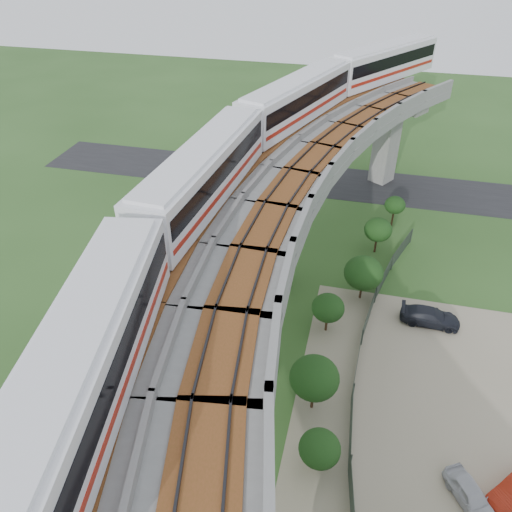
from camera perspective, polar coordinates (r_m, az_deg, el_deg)
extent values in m
plane|color=#2D5120|center=(33.98, -3.84, -13.41)|extent=(160.00, 160.00, 0.00)
cube|color=gray|center=(32.56, 20.85, -19.51)|extent=(18.00, 26.00, 0.04)
cube|color=#232326|center=(57.74, 4.87, 8.84)|extent=(60.00, 8.00, 0.03)
cube|color=#99968E|center=(57.22, 14.63, 12.17)|extent=(2.86, 2.93, 8.40)
cube|color=#99968E|center=(55.62, 15.38, 16.71)|extent=(7.21, 5.74, 1.20)
cube|color=#99968E|center=(38.72, 1.66, 1.84)|extent=(2.35, 2.51, 8.40)
cube|color=#99968E|center=(36.32, 1.79, 8.19)|extent=(7.31, 3.58, 1.20)
cube|color=#99968E|center=(24.71, -9.70, -24.84)|extent=(2.35, 2.51, 8.40)
cube|color=#99968E|center=(20.74, -11.05, -18.12)|extent=(7.31, 3.58, 1.20)
cube|color=gray|center=(50.29, 12.02, 16.49)|extent=(16.42, 20.91, 0.80)
cube|color=gray|center=(52.08, 7.85, 18.58)|extent=(8.66, 17.08, 1.00)
cube|color=gray|center=(48.26, 16.73, 16.16)|extent=(8.66, 17.08, 1.00)
cube|color=brown|center=(51.17, 9.86, 17.59)|extent=(10.68, 18.08, 0.12)
cube|color=black|center=(51.14, 9.87, 17.72)|extent=(9.69, 17.59, 0.12)
cube|color=brown|center=(49.22, 14.38, 16.34)|extent=(10.68, 18.08, 0.12)
cube|color=black|center=(49.18, 14.40, 16.47)|extent=(9.69, 17.59, 0.12)
cube|color=gray|center=(34.78, 1.02, 8.77)|extent=(11.77, 20.03, 0.80)
cube|color=gray|center=(36.03, -5.46, 11.17)|extent=(3.22, 18.71, 1.00)
cube|color=gray|center=(33.23, 8.03, 8.83)|extent=(3.22, 18.71, 1.00)
cube|color=brown|center=(35.36, -2.34, 10.03)|extent=(5.44, 19.05, 0.12)
cube|color=black|center=(35.31, -2.35, 10.21)|extent=(4.35, 18.88, 0.12)
cube|color=brown|center=(33.93, 4.53, 8.82)|extent=(5.44, 19.05, 0.12)
cube|color=black|center=(33.87, 4.53, 9.00)|extent=(4.35, 18.88, 0.12)
cube|color=gray|center=(20.76, -10.51, -13.60)|extent=(11.77, 20.03, 0.80)
cube|color=gray|center=(21.54, -22.10, -10.53)|extent=(3.22, 18.71, 1.00)
cube|color=gray|center=(19.53, 1.81, -12.89)|extent=(3.22, 18.71, 1.00)
cube|color=brown|center=(21.05, -16.58, -12.07)|extent=(5.44, 19.05, 0.12)
cube|color=black|center=(20.97, -16.63, -11.84)|extent=(4.35, 18.88, 0.12)
cube|color=brown|center=(20.02, -4.39, -13.32)|extent=(5.44, 19.05, 0.12)
cube|color=black|center=(19.93, -4.40, -13.09)|extent=(4.35, 18.88, 0.12)
cube|color=white|center=(18.79, -19.01, -11.89)|extent=(5.32, 15.24, 3.20)
cube|color=white|center=(17.64, -20.06, -8.08)|extent=(4.66, 14.41, 0.22)
cube|color=black|center=(18.48, -19.28, -10.93)|extent=(5.28, 14.66, 1.15)
cube|color=#AC2011|center=(19.32, -18.59, -13.43)|extent=(5.28, 14.66, 0.30)
cube|color=black|center=(19.84, -18.20, -14.80)|extent=(4.14, 12.88, 0.28)
cube|color=white|center=(30.47, -6.00, 9.27)|extent=(3.77, 15.16, 3.20)
cube|color=white|center=(29.78, -6.20, 12.22)|extent=(3.18, 14.37, 0.22)
cube|color=black|center=(30.28, -6.05, 10.04)|extent=(3.79, 14.56, 1.15)
cube|color=#AC2011|center=(30.80, -5.92, 8.02)|extent=(3.79, 14.56, 0.30)
cube|color=black|center=(31.13, -5.84, 6.85)|extent=(2.81, 12.85, 0.28)
cube|color=white|center=(43.59, 4.70, 17.37)|extent=(7.32, 15.08, 3.20)
cube|color=white|center=(43.11, 4.81, 19.52)|extent=(6.57, 14.20, 0.22)
cube|color=black|center=(43.46, 4.73, 17.93)|extent=(7.19, 14.53, 1.15)
cube|color=#AC2011|center=(43.82, 4.65, 16.43)|extent=(7.19, 14.53, 0.30)
cube|color=black|center=(44.05, 4.61, 15.56)|extent=(5.85, 12.69, 0.28)
cube|color=white|center=(56.63, 14.49, 20.60)|extent=(10.41, 14.06, 3.20)
cube|color=white|center=(56.26, 14.75, 22.27)|extent=(9.55, 13.14, 0.22)
cube|color=black|center=(56.53, 14.56, 21.04)|extent=(10.13, 13.59, 1.15)
cube|color=#AC2011|center=(56.81, 14.37, 19.87)|extent=(10.13, 13.59, 0.30)
cube|color=black|center=(56.99, 14.26, 19.19)|extent=(8.51, 11.74, 0.28)
cylinder|color=#2D382D|center=(47.75, 17.35, 2.21)|extent=(0.08, 0.08, 1.50)
cube|color=#2D382D|center=(45.72, 16.31, 0.84)|extent=(1.69, 4.77, 1.40)
cylinder|color=#2D382D|center=(43.70, 15.32, -0.71)|extent=(0.08, 0.08, 1.50)
cube|color=#2D382D|center=(41.72, 14.39, -2.45)|extent=(1.23, 4.91, 1.40)
cylinder|color=#2D382D|center=(39.77, 13.53, -4.42)|extent=(0.08, 0.08, 1.50)
cube|color=#2D382D|center=(37.87, 12.75, -6.62)|extent=(0.75, 4.99, 1.40)
cylinder|color=#2D382D|center=(36.04, 12.07, -9.09)|extent=(0.08, 0.08, 1.50)
cube|color=#2D382D|center=(34.27, 11.50, -11.86)|extent=(0.27, 5.04, 1.40)
cylinder|color=#2D382D|center=(32.61, 11.07, -14.96)|extent=(0.08, 0.08, 1.50)
cube|color=#2D382D|center=(31.05, 10.81, -18.41)|extent=(0.27, 5.04, 1.40)
cylinder|color=#2D382D|center=(29.62, 10.75, -22.22)|extent=(0.08, 0.08, 1.50)
cube|color=#2D382D|center=(28.35, 10.96, -26.41)|extent=(0.75, 4.99, 1.40)
cylinder|color=#382314|center=(49.84, 15.34, 4.20)|extent=(0.18, 0.18, 1.72)
ellipsoid|color=#103414|center=(49.15, 15.60, 5.64)|extent=(1.94, 1.94, 1.65)
cylinder|color=#382314|center=(45.58, 13.51, 1.31)|extent=(0.18, 0.18, 1.61)
ellipsoid|color=#103414|center=(44.77, 13.78, 2.94)|extent=(2.42, 2.42, 2.06)
cylinder|color=#382314|center=(39.98, 11.90, -3.84)|extent=(0.18, 0.18, 1.58)
ellipsoid|color=#103414|center=(38.96, 12.19, -1.89)|extent=(3.01, 3.01, 2.56)
cylinder|color=#382314|center=(36.73, 8.05, -7.57)|extent=(0.18, 0.18, 1.46)
ellipsoid|color=#103414|center=(35.79, 8.23, -5.88)|extent=(2.34, 2.34, 1.99)
cylinder|color=#382314|center=(31.74, 6.47, -15.79)|extent=(0.18, 0.18, 1.79)
ellipsoid|color=#103414|center=(30.38, 6.70, -13.66)|extent=(2.98, 2.98, 2.53)
cylinder|color=#382314|center=(29.65, 7.10, -22.33)|extent=(0.18, 0.18, 1.09)
ellipsoid|color=#103414|center=(28.62, 7.29, -21.00)|extent=(2.28, 2.28, 1.94)
imported|color=silver|center=(30.48, 23.33, -23.81)|extent=(2.88, 3.61, 1.15)
imported|color=black|center=(39.14, 19.29, -6.55)|extent=(4.34, 1.89, 1.24)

